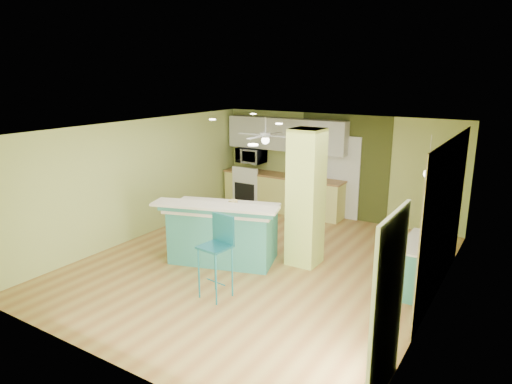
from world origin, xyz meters
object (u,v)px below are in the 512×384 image
at_px(fruit_bowl, 310,177).
at_px(peninsula, 223,232).
at_px(bar_stool, 219,243).
at_px(side_counter, 419,265).
at_px(canister, 233,205).

bearing_deg(fruit_bowl, peninsula, -92.72).
bearing_deg(peninsula, bar_stool, -73.71).
bearing_deg(side_counter, peninsula, -167.96).
xyz_separation_m(bar_stool, fruit_bowl, (-0.61, 4.53, 0.10)).
bearing_deg(side_counter, bar_stool, -144.27).
bearing_deg(bar_stool, canister, 121.15).
distance_m(bar_stool, fruit_bowl, 4.57).
xyz_separation_m(peninsula, canister, (0.25, -0.01, 0.57)).
distance_m(peninsula, side_counter, 3.47).
bearing_deg(side_counter, canister, -166.87).
bearing_deg(canister, peninsula, 177.56).
relative_size(fruit_bowl, canister, 1.97).
distance_m(peninsula, fruit_bowl, 3.40).
bearing_deg(fruit_bowl, side_counter, -39.33).
bearing_deg(bar_stool, side_counter, 42.27).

